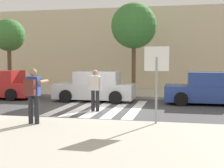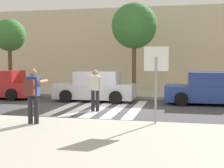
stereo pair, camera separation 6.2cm
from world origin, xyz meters
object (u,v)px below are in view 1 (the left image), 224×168
at_px(street_tree_center, 134,26).
at_px(pedestrian_crossing, 95,88).
at_px(photographer_with_backpack, 33,91).
at_px(street_tree_west, 9,36).
at_px(parked_car_blue, 209,89).
at_px(parked_car_silver, 95,87).
at_px(stop_sign, 157,68).

bearing_deg(street_tree_center, pedestrian_crossing, -97.44).
distance_m(photographer_with_backpack, street_tree_west, 10.64).
height_order(parked_car_blue, street_tree_west, street_tree_west).
distance_m(pedestrian_crossing, street_tree_west, 8.91).
relative_size(photographer_with_backpack, parked_car_silver, 0.42).
bearing_deg(photographer_with_backpack, parked_car_silver, 88.28).
bearing_deg(stop_sign, street_tree_center, 102.88).
xyz_separation_m(pedestrian_crossing, parked_car_blue, (4.80, 3.14, -0.25)).
height_order(parked_car_blue, street_tree_center, street_tree_center).
distance_m(parked_car_blue, street_tree_center, 5.90).
xyz_separation_m(stop_sign, parked_car_silver, (-3.53, 5.73, -1.16)).
bearing_deg(street_tree_west, photographer_with_backpack, -55.97).
height_order(parked_car_silver, parked_car_blue, same).
bearing_deg(street_tree_center, photographer_with_backpack, -100.93).
bearing_deg(stop_sign, street_tree_west, 141.15).
height_order(photographer_with_backpack, parked_car_silver, photographer_with_backpack).
bearing_deg(photographer_with_backpack, street_tree_west, 124.03).
relative_size(parked_car_silver, parked_car_blue, 1.00).
bearing_deg(stop_sign, parked_car_silver, 121.58).
bearing_deg(photographer_with_backpack, parked_car_blue, 48.69).
bearing_deg(stop_sign, photographer_with_backpack, -166.22).
relative_size(pedestrian_crossing, street_tree_center, 0.33).
distance_m(pedestrian_crossing, parked_car_silver, 3.26).
relative_size(photographer_with_backpack, street_tree_west, 0.38).
bearing_deg(photographer_with_backpack, street_tree_center, 79.07).
height_order(photographer_with_backpack, street_tree_center, street_tree_center).
height_order(street_tree_west, street_tree_center, street_tree_center).
distance_m(stop_sign, street_tree_center, 8.91).
distance_m(pedestrian_crossing, street_tree_center, 6.65).
distance_m(stop_sign, parked_car_blue, 6.22).
bearing_deg(parked_car_silver, parked_car_blue, -0.00).
bearing_deg(pedestrian_crossing, stop_sign, -43.97).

